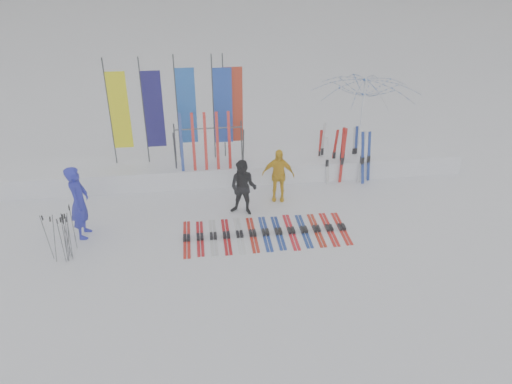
{
  "coord_description": "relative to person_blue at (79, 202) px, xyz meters",
  "views": [
    {
      "loc": [
        -1.21,
        -9.5,
        7.09
      ],
      "look_at": [
        0.2,
        1.6,
        1.0
      ],
      "focal_mm": 35.0,
      "sensor_mm": 36.0,
      "label": 1
    }
  ],
  "objects": [
    {
      "name": "upright_skis",
      "position": [
        7.46,
        2.33,
        -0.17
      ],
      "size": [
        1.42,
        0.9,
        1.7
      ],
      "color": "silver",
      "rests_on": "ground"
    },
    {
      "name": "ski_rack",
      "position": [
        3.33,
        2.51,
        0.42
      ],
      "size": [
        2.04,
        0.8,
        1.23
      ],
      "color": "#383A3F",
      "rests_on": "ground"
    },
    {
      "name": "person_yellow",
      "position": [
        5.21,
        1.22,
        -0.18
      ],
      "size": [
        0.97,
        0.56,
        1.56
      ],
      "primitive_type": "imported",
      "rotation": [
        0.0,
        0.0,
        -0.21
      ],
      "color": "yellow",
      "rests_on": "ground"
    },
    {
      "name": "ski_row",
      "position": [
        4.58,
        -0.54,
        -0.93
      ],
      "size": [
        4.2,
        1.7,
        0.07
      ],
      "color": "red",
      "rests_on": "ground"
    },
    {
      "name": "feather_flags",
      "position": [
        2.63,
        3.07,
        1.28
      ],
      "size": [
        3.91,
        0.23,
        3.2
      ],
      "color": "#383A3F",
      "rests_on": "ground"
    },
    {
      "name": "person_blue",
      "position": [
        0.0,
        0.0,
        0.0
      ],
      "size": [
        0.51,
        0.73,
        1.93
      ],
      "primitive_type": "imported",
      "rotation": [
        0.0,
        0.0,
        1.5
      ],
      "color": "#1E23AF",
      "rests_on": "ground"
    },
    {
      "name": "ground",
      "position": [
        4.21,
        -1.69,
        -0.97
      ],
      "size": [
        120.0,
        120.0,
        0.0
      ],
      "primitive_type": "plane",
      "color": "white",
      "rests_on": "ground"
    },
    {
      "name": "tent_canopy",
      "position": [
        8.24,
        3.23,
        0.54
      ],
      "size": [
        3.79,
        3.84,
        3.02
      ],
      "primitive_type": "imported",
      "rotation": [
        0.0,
        0.0,
        0.16
      ],
      "color": "white",
      "rests_on": "ground"
    },
    {
      "name": "pole_cluster",
      "position": [
        -0.24,
        -0.97,
        -0.36
      ],
      "size": [
        0.58,
        0.79,
        1.25
      ],
      "color": "#595B60",
      "rests_on": "ground"
    },
    {
      "name": "snow_bank",
      "position": [
        4.21,
        2.91,
        -0.67
      ],
      "size": [
        14.0,
        1.6,
        0.6
      ],
      "primitive_type": "cube",
      "color": "white",
      "rests_on": "ground"
    },
    {
      "name": "person_black",
      "position": [
        4.15,
        0.57,
        -0.18
      ],
      "size": [
        0.93,
        0.84,
        1.57
      ],
      "primitive_type": "imported",
      "rotation": [
        0.0,
        0.0,
        -0.4
      ],
      "color": "black",
      "rests_on": "ground"
    }
  ]
}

